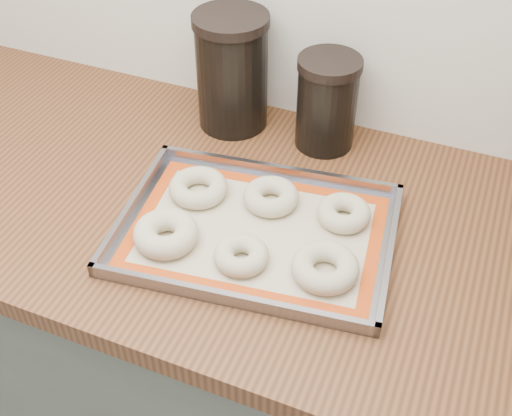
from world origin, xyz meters
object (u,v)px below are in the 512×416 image
at_px(baking_tray, 256,231).
at_px(bagel_front_mid, 241,255).
at_px(bagel_front_right, 325,267).
at_px(bagel_back_right, 344,213).
at_px(bagel_back_left, 198,188).
at_px(bagel_back_mid, 271,196).
at_px(canister_left, 232,71).
at_px(canister_mid, 327,103).
at_px(bagel_front_left, 166,234).

relative_size(baking_tray, bagel_front_mid, 5.57).
relative_size(baking_tray, bagel_front_right, 4.61).
relative_size(baking_tray, bagel_back_right, 5.36).
relative_size(bagel_back_left, bagel_back_mid, 1.08).
relative_size(bagel_front_mid, bagel_back_mid, 0.91).
relative_size(bagel_front_mid, bagel_front_right, 0.83).
bearing_deg(bagel_back_mid, baking_tray, -87.56).
distance_m(bagel_back_left, canister_left, 0.27).
bearing_deg(bagel_back_right, bagel_back_left, -172.64).
height_order(baking_tray, canister_left, canister_left).
height_order(bagel_front_right, bagel_back_mid, bagel_front_right).
bearing_deg(bagel_back_right, bagel_front_right, -86.11).
relative_size(bagel_back_mid, bagel_back_right, 1.06).
xyz_separation_m(bagel_front_right, canister_mid, (-0.11, 0.35, 0.07)).
relative_size(bagel_front_left, bagel_front_mid, 1.22).
relative_size(bagel_back_right, canister_left, 0.39).
bearing_deg(bagel_front_mid, bagel_front_right, 10.57).
bearing_deg(canister_left, bagel_front_right, -47.98).
bearing_deg(bagel_back_mid, bagel_front_left, -128.78).
height_order(bagel_back_mid, bagel_back_right, same).
bearing_deg(bagel_front_mid, baking_tray, 93.61).
height_order(baking_tray, bagel_front_mid, bagel_front_mid).
height_order(bagel_front_mid, bagel_back_left, same).
xyz_separation_m(bagel_front_left, bagel_back_mid, (0.13, 0.16, -0.00)).
bearing_deg(bagel_front_mid, bagel_front_left, -177.89).
relative_size(bagel_front_mid, bagel_back_left, 0.84).
height_order(bagel_front_right, canister_mid, canister_mid).
bearing_deg(baking_tray, bagel_back_left, 158.98).
distance_m(bagel_front_left, bagel_back_left, 0.13).
distance_m(bagel_front_mid, bagel_back_left, 0.19).
bearing_deg(bagel_back_right, canister_left, 145.10).
distance_m(bagel_front_right, bagel_back_right, 0.13).
distance_m(bagel_front_right, bagel_back_left, 0.29).
bearing_deg(canister_mid, bagel_front_right, -71.97).
distance_m(bagel_back_left, canister_mid, 0.30).
bearing_deg(canister_mid, bagel_front_mid, -93.17).
relative_size(bagel_front_left, bagel_front_right, 1.01).
xyz_separation_m(bagel_front_left, bagel_front_right, (0.27, 0.03, -0.00)).
bearing_deg(bagel_back_left, bagel_front_left, -88.04).
bearing_deg(bagel_front_right, canister_mid, 108.03).
bearing_deg(baking_tray, canister_mid, 85.14).
xyz_separation_m(baking_tray, bagel_front_mid, (0.00, -0.07, 0.01)).
bearing_deg(baking_tray, bagel_front_right, -19.63).
distance_m(bagel_front_right, bagel_back_mid, 0.19).
xyz_separation_m(bagel_front_left, canister_mid, (0.15, 0.37, 0.07)).
distance_m(baking_tray, canister_left, 0.36).
height_order(bagel_front_left, canister_mid, canister_mid).
xyz_separation_m(bagel_back_left, canister_mid, (0.16, 0.24, 0.07)).
distance_m(bagel_back_mid, canister_mid, 0.23).
bearing_deg(bagel_front_right, bagel_front_left, -173.64).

